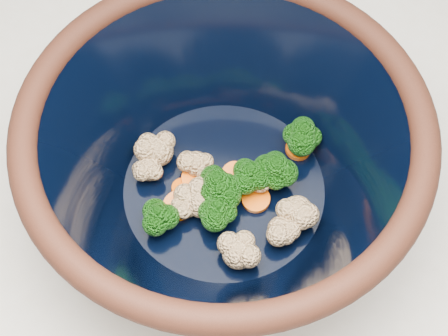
% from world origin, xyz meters
% --- Properties ---
extents(mixing_bowl, '(0.42, 0.42, 0.17)m').
position_xyz_m(mixing_bowl, '(-0.10, 0.06, 0.99)').
color(mixing_bowl, black).
rests_on(mixing_bowl, counter).
extents(vegetable_pile, '(0.19, 0.17, 0.05)m').
position_xyz_m(vegetable_pile, '(-0.09, 0.05, 0.96)').
color(vegetable_pile, '#608442').
rests_on(vegetable_pile, mixing_bowl).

